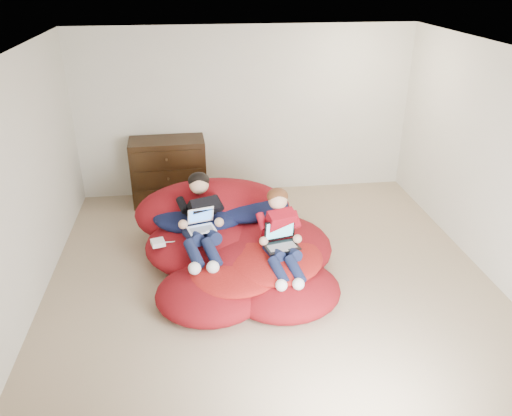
# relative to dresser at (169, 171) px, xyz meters

# --- Properties ---
(room_shell) EXTENTS (5.10, 5.10, 2.77)m
(room_shell) POSITION_rel_dresser_xyz_m (1.18, -2.21, -0.27)
(room_shell) COLOR tan
(room_shell) RESTS_ON ground
(dresser) EXTENTS (1.10, 0.62, 0.97)m
(dresser) POSITION_rel_dresser_xyz_m (0.00, 0.00, 0.00)
(dresser) COLOR black
(dresser) RESTS_ON ground
(beanbag_pile) EXTENTS (2.37, 2.38, 0.91)m
(beanbag_pile) POSITION_rel_dresser_xyz_m (0.81, -1.90, -0.22)
(beanbag_pile) COLOR maroon
(beanbag_pile) RESTS_ON ground
(cream_pillow) EXTENTS (0.42, 0.27, 0.27)m
(cream_pillow) POSITION_rel_dresser_xyz_m (0.37, -1.19, 0.13)
(cream_pillow) COLOR beige
(cream_pillow) RESTS_ON beanbag_pile
(older_boy) EXTENTS (0.46, 1.26, 0.70)m
(older_boy) POSITION_rel_dresser_xyz_m (0.43, -1.86, 0.18)
(older_boy) COLOR black
(older_boy) RESTS_ON beanbag_pile
(younger_boy) EXTENTS (0.41, 1.00, 0.75)m
(younger_boy) POSITION_rel_dresser_xyz_m (1.28, -2.33, 0.16)
(younger_boy) COLOR #A70E1D
(younger_boy) RESTS_ON beanbag_pile
(laptop_white) EXTENTS (0.34, 0.34, 0.22)m
(laptop_white) POSITION_rel_dresser_xyz_m (0.43, -1.99, 0.15)
(laptop_white) COLOR white
(laptop_white) RESTS_ON older_boy
(laptop_black) EXTENTS (0.40, 0.36, 0.26)m
(laptop_black) POSITION_rel_dresser_xyz_m (1.28, -2.36, 0.09)
(laptop_black) COLOR black
(laptop_black) RESTS_ON younger_boy
(power_adapter) EXTENTS (0.18, 0.18, 0.05)m
(power_adapter) POSITION_rel_dresser_xyz_m (-0.07, -2.01, -0.07)
(power_adapter) COLOR white
(power_adapter) RESTS_ON beanbag_pile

